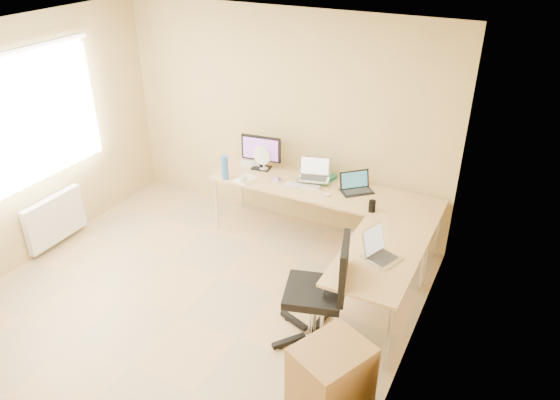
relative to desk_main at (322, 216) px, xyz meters
The scene contains 25 objects.
floor 2.02m from the desk_main, 111.40° to the right, with size 4.50×4.50×0.00m, color tan.
ceiling 2.99m from the desk_main, 111.40° to the right, with size 4.50×4.50×0.00m, color white.
wall_back 1.25m from the desk_main, 151.11° to the left, with size 4.50×4.50×0.00m, color tan.
wall_left 3.50m from the desk_main, 146.78° to the right, with size 4.50×4.50×0.00m, color tan.
wall_right 2.49m from the desk_main, 53.38° to the right, with size 4.50×4.50×0.00m, color tan.
desk_main is the anchor object (origin of this frame).
desk_return 1.40m from the desk_main, 45.73° to the right, with size 0.70×1.30×0.73m, color tan.
monitor 1.06m from the desk_main, behind, with size 0.49×0.16×0.42m, color black.
book_stack 0.44m from the desk_main, 112.66° to the left, with size 0.20×0.27×0.04m, color #1F7B67.
laptop_center 0.56m from the desk_main, 152.45° to the left, with size 0.36×0.28×0.24m, color #A7A7A8.
laptop_black 0.60m from the desk_main, 13.83° to the left, with size 0.35×0.26×0.22m, color black.
keyboard 0.45m from the desk_main, 162.22° to the right, with size 0.41×0.11×0.02m, color silver.
mouse 0.42m from the desk_main, 53.55° to the right, with size 0.09×0.06×0.03m, color silver.
mug 1.02m from the desk_main, 161.34° to the right, with size 0.10×0.10×0.10m, color white.
cd_stack 0.67m from the desk_main, behind, with size 0.12×0.12×0.03m, color silver.
water_bottle 1.27m from the desk_main, 165.20° to the right, with size 0.08×0.08×0.29m, color #3467A9.
papers 1.00m from the desk_main, 167.24° to the right, with size 0.18×0.26×0.01m, color white.
white_box 1.15m from the desk_main, 169.24° to the left, with size 0.25×0.18×0.09m, color white.
desk_fan 0.99m from the desk_main, behind, with size 0.23×0.23×0.29m, color silver.
black_cup 0.82m from the desk_main, 21.58° to the right, with size 0.07×0.07×0.13m, color black.
laptop_return 1.53m from the desk_main, 46.05° to the right, with size 0.27×0.35×0.23m, color silver.
office_chair 1.62m from the desk_main, 70.05° to the right, with size 0.65×0.65×1.09m, color black.
cabinet 2.52m from the desk_main, 65.67° to the right, with size 0.44×0.54×0.75m, color brown.
radiator 3.11m from the desk_main, 152.24° to the right, with size 0.09×0.80×0.55m, color white.
window 3.35m from the desk_main, 152.41° to the right, with size 0.10×1.80×1.40m, color white.
Camera 1 is at (2.70, -3.11, 3.49)m, focal length 33.89 mm.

